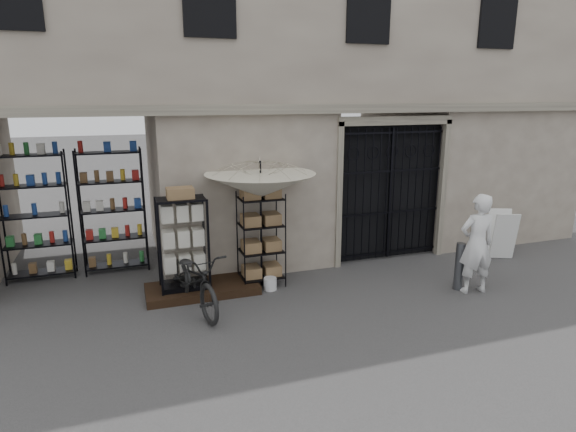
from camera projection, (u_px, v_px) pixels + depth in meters
name	position (u px, v px, depth m)	size (l,w,h in m)	color
ground	(360.00, 309.00, 8.11)	(80.00, 80.00, 0.00)	black
main_building	(284.00, 49.00, 10.68)	(14.00, 4.00, 9.00)	gray
shop_recess	(74.00, 207.00, 8.89)	(3.00, 1.70, 3.00)	black
shop_shelving	(75.00, 214.00, 9.39)	(2.70, 0.50, 2.50)	black
iron_gate	(386.00, 191.00, 10.38)	(2.50, 0.21, 3.00)	black
step_platform	(202.00, 289.00, 8.75)	(2.00, 0.90, 0.15)	black
display_cabinet	(183.00, 248.00, 8.45)	(0.94, 0.76, 1.77)	black
wire_rack	(261.00, 240.00, 8.97)	(0.86, 0.68, 1.78)	black
market_umbrella	(260.00, 179.00, 8.61)	(2.04, 2.07, 2.84)	black
white_bucket	(270.00, 284.00, 8.89)	(0.24, 0.24, 0.23)	silver
bicycle	(196.00, 309.00, 8.12)	(0.70, 1.05, 2.00)	black
steel_bollard	(459.00, 266.00, 8.83)	(0.16, 0.16, 0.89)	#4F5156
shopkeeper	(472.00, 291.00, 8.83)	(0.67, 1.83, 0.44)	silver
easel_sign	(502.00, 234.00, 10.53)	(0.68, 0.72, 1.05)	silver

